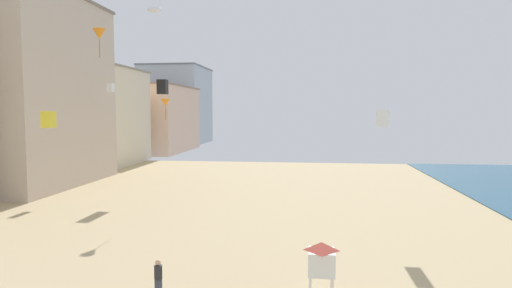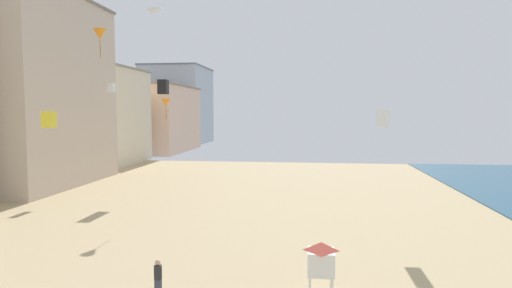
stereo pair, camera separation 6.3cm
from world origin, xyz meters
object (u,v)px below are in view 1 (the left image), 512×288
Objects in this scene: kite_flyer at (158,276)px; kite_yellow_box at (48,119)px; lifeguard_stand at (321,259)px; kite_white_box at (383,118)px; kite_white_parafoil at (154,10)px; kite_orange_delta at (99,34)px; kite_orange_delta_2 at (165,103)px; kite_white_box_2 at (111,88)px; kite_black_box at (163,87)px.

kite_yellow_box reaches higher than kite_flyer.
kite_white_box is at bearing 50.66° from lifeguard_stand.
kite_flyer is 33.24m from kite_white_parafoil.
kite_orange_delta is at bearing -119.76° from kite_white_parafoil.
kite_orange_delta is 14.42m from kite_yellow_box.
kite_orange_delta_2 is at bearing -28.85° from kite_flyer.
kite_white_box_2 is 0.55× the size of kite_orange_delta_2.
kite_black_box reaches higher than kite_white_box.
kite_white_box_2 is 14.36m from kite_orange_delta_2.
kite_white_box is (24.54, -6.07, -7.59)m from kite_orange_delta.
kite_flyer is at bearing -61.37° from kite_white_box_2.
kite_black_box is at bearing 1.59° from kite_white_box_2.
kite_orange_delta is at bearing -112.00° from kite_black_box.
kite_flyer is 0.92× the size of kite_orange_delta_2.
kite_orange_delta_2 reaches higher than kite_yellow_box.
kite_white_box_2 is at bearing 104.62° from kite_yellow_box.
kite_flyer is 1.52× the size of kite_yellow_box.
kite_white_parafoil reaches higher than kite_white_box.
kite_flyer is at bearing -69.91° from kite_white_parafoil.
kite_white_box_2 is at bearing 107.37° from lifeguard_stand.
kite_white_box is at bearing -13.89° from kite_orange_delta.
kite_flyer is at bearing 161.99° from lifeguard_stand.
kite_white_box_2 is (-22.52, 28.28, 8.73)m from lifeguard_stand.
kite_white_box is 1.15× the size of kite_yellow_box.
kite_white_parafoil is at bearing 101.21° from lifeguard_stand.
kite_white_box reaches higher than kite_yellow_box.
kite_white_box is 26.69m from kite_white_parafoil.
kite_white_box is at bearing -26.87° from kite_white_box_2.
lifeguard_stand is at bearing -108.16° from kite_white_box.
lifeguard_stand is 34.08m from kite_black_box.
kite_orange_delta_2 is (-12.71, 17.96, 6.84)m from lifeguard_stand.
kite_orange_delta reaches higher than kite_orange_delta_2.
kite_orange_delta_2 is (9.82, -10.31, -1.89)m from kite_white_box_2.
lifeguard_stand reaches higher than kite_flyer.
lifeguard_stand is 2.05× the size of kite_white_box.
kite_white_parafoil reaches higher than kite_white_box_2.
kite_white_box is 17.84m from kite_orange_delta_2.
kite_black_box is 9.61m from kite_orange_delta.
kite_orange_delta is at bearing -14.78° from kite_flyer.
kite_yellow_box is (-10.49, 8.91, 6.49)m from kite_flyer.
lifeguard_stand is 1.44× the size of kite_orange_delta_2.
kite_orange_delta is 7.32m from kite_white_parafoil.
kite_white_box reaches higher than kite_flyer.
kite_flyer is 1.67× the size of kite_white_box_2.
kite_orange_delta_2 reaches higher than kite_white_box.
kite_yellow_box is (2.42, -12.00, -7.62)m from kite_orange_delta.
kite_orange_delta_2 is at bearing -46.42° from kite_white_box_2.
kite_orange_delta_2 is at bearing 168.66° from kite_white_box.
kite_black_box is 0.89× the size of kite_orange_delta_2.
kite_orange_delta reaches higher than kite_yellow_box.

